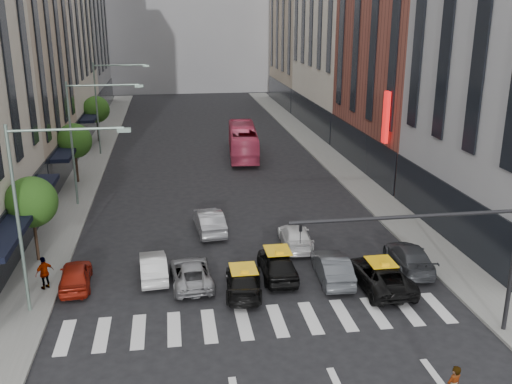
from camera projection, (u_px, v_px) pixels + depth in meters
name	position (u px, v px, depth m)	size (l,w,h in m)	color
ground	(270.00, 339.00, 25.16)	(160.00, 160.00, 0.00)	black
sidewalk_left	(88.00, 170.00, 51.74)	(3.00, 96.00, 0.15)	slate
sidewalk_right	(333.00, 160.00, 55.07)	(3.00, 96.00, 0.15)	slate
building_left_b	(1.00, 35.00, 45.46)	(8.00, 16.00, 24.00)	tan
building_left_d	(70.00, 3.00, 79.42)	(8.00, 18.00, 30.00)	gray
building_right_b	(411.00, 21.00, 49.13)	(8.00, 18.00, 26.00)	brown
building_right_d	(307.00, 10.00, 84.63)	(8.00, 18.00, 28.00)	tan
tree_near	(31.00, 202.00, 31.77)	(2.88, 2.88, 4.95)	black
tree_mid	(74.00, 141.00, 46.85)	(2.88, 2.88, 4.95)	black
tree_far	(96.00, 109.00, 61.93)	(2.88, 2.88, 4.95)	black
streetlamp_near	(37.00, 195.00, 25.69)	(5.38, 0.25, 9.00)	gray
streetlamp_mid	(84.00, 127.00, 40.77)	(5.38, 0.25, 9.00)	gray
streetlamp_far	(106.00, 96.00, 55.85)	(5.38, 0.25, 9.00)	gray
traffic_signal	(455.00, 244.00, 23.98)	(10.10, 0.20, 6.00)	black
liberty_sign	(386.00, 117.00, 44.01)	(0.30, 0.70, 4.00)	red
car_red	(75.00, 275.00, 29.72)	(1.57, 3.90, 1.33)	maroon
car_white_front	(153.00, 266.00, 30.77)	(1.40, 4.01, 1.32)	silver
car_silver	(191.00, 273.00, 30.08)	(2.08, 4.52, 1.26)	gray
taxi_left	(243.00, 281.00, 29.17)	(1.81, 4.46, 1.29)	black
taxi_center	(277.00, 264.00, 30.85)	(1.80, 4.49, 1.53)	black
car_grey_mid	(332.00, 267.00, 30.49)	(1.55, 4.45, 1.47)	#3D4044
taxi_right	(380.00, 275.00, 29.66)	(2.38, 5.16, 1.43)	black
car_grey_curb	(409.00, 257.00, 31.85)	(1.97, 4.84, 1.40)	#36383C
car_row2_left	(209.00, 221.00, 37.15)	(1.62, 4.66, 1.53)	#9A9A9F
car_row2_right	(295.00, 237.00, 34.89)	(1.81, 4.45, 1.29)	silver
bus	(243.00, 141.00, 56.53)	(2.57, 10.97, 3.06)	#BE3757
rider	(455.00, 372.00, 20.00)	(0.62, 0.41, 1.70)	gray
pedestrian_far	(45.00, 273.00, 29.18)	(1.03, 0.43, 1.76)	gray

